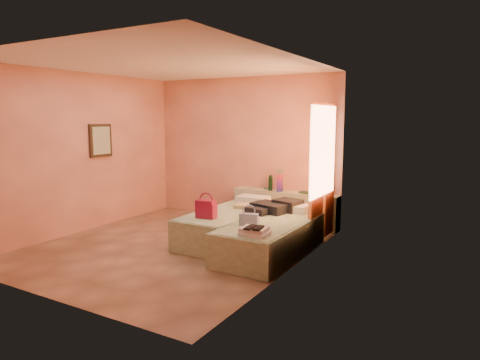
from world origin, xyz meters
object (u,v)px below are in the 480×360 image
Objects in this scene: water_bottle at (270,183)px; green_book at (305,192)px; blue_handbag at (249,219)px; headboard_ledge at (285,208)px; bed_left at (230,226)px; bed_right at (271,238)px; magenta_handbag at (206,209)px; towel_stack at (255,232)px; flower_vase at (328,188)px.

green_book is (0.69, 0.04, -0.12)m from water_bottle.
blue_handbag is (-0.06, -2.03, -0.08)m from green_book.
headboard_ledge is 0.53m from green_book.
water_bottle is at bearing 86.59° from bed_left.
bed_right is 1.75m from green_book.
bed_right is at bearing -72.84° from headboard_ledge.
water_bottle is 0.94× the size of magenta_handbag.
towel_stack is (0.32, -0.43, -0.03)m from blue_handbag.
blue_handbag reaches higher than headboard_ledge.
water_bottle reaches higher than flower_vase.
bed_right is 1.07m from magenta_handbag.
magenta_handbag is 1.21m from towel_stack.
blue_handbag is at bearing -102.50° from flower_vase.
flower_vase is (0.28, 1.76, 0.53)m from bed_right.
magenta_handbag is at bearing -163.77° from bed_right.
bed_right is 0.84m from towel_stack.
headboard_ledge is at bearing 9.77° from water_bottle.
flower_vase is at bearing 81.51° from bed_right.
headboard_ledge is at bearing 107.78° from bed_right.
water_bottle is 0.70m from green_book.
water_bottle is at bearing 90.61° from blue_handbag.
bed_right is 7.16× the size of water_bottle.
headboard_ledge is 6.87× the size of magenta_handbag.
headboard_ledge is 5.86× the size of towel_stack.
flower_vase reaches higher than green_book.
water_bottle is at bearing 78.42° from magenta_handbag.
water_bottle reaches higher than towel_stack.
bed_left and bed_right have the same top height.
flower_vase is 2.54m from towel_stack.
towel_stack is (0.95, -2.42, -0.24)m from water_bottle.
magenta_handbag is (-0.84, -1.96, -0.03)m from green_book.
bed_right is at bearing -78.09° from green_book.
flower_vase is 2.16m from blue_handbag.
water_bottle is 1.10× the size of flower_vase.
blue_handbag is 0.75× the size of towel_stack.
towel_stack is (-0.14, -2.53, -0.23)m from flower_vase.
flower_vase is (1.09, 0.11, -0.01)m from water_bottle.
bed_right is 6.71× the size of magenta_handbag.
blue_handbag is at bearing -117.71° from bed_right.
water_bottle is 1.93m from magenta_handbag.
towel_stack is at bearing -79.02° from bed_right.
towel_stack is (1.04, -1.10, 0.30)m from bed_left.
headboard_ledge reaches higher than bed_right.
headboard_ledge is at bearing 105.09° from towel_stack.
green_book is 0.42m from flower_vase.
headboard_ledge is 1.02× the size of bed_left.
water_bottle is at bearing -168.83° from green_book.
water_bottle is (0.09, 1.32, 0.54)m from bed_left.
blue_handbag is (0.34, -2.04, 0.26)m from headboard_ledge.
headboard_ledge is 0.55m from water_bottle.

